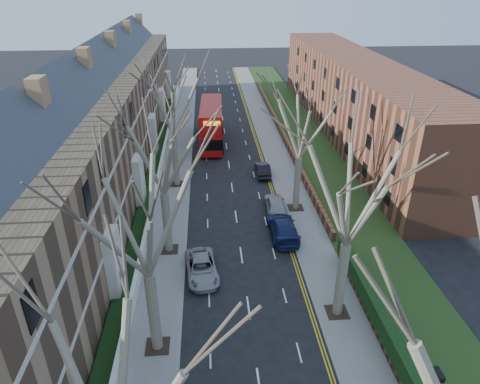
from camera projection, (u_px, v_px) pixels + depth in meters
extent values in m
cube|color=slate|center=(180.00, 147.00, 54.61)|extent=(3.00, 102.00, 0.12)
cube|color=slate|center=(273.00, 144.00, 55.44)|extent=(3.00, 102.00, 0.12)
cube|color=#8F6A48|center=(98.00, 132.00, 44.72)|extent=(9.00, 78.00, 10.00)
cube|color=#32363D|center=(89.00, 74.00, 41.99)|extent=(4.67, 78.00, 4.67)
cube|color=silver|center=(142.00, 145.00, 45.71)|extent=(0.12, 78.00, 0.35)
cube|color=silver|center=(139.00, 113.00, 44.12)|extent=(0.12, 78.00, 0.35)
cube|color=brown|center=(354.00, 97.00, 57.53)|extent=(8.00, 54.00, 10.00)
cube|color=brown|center=(281.00, 130.00, 58.87)|extent=(0.35, 54.00, 0.90)
cube|color=black|center=(409.00, 374.00, 22.15)|extent=(0.70, 24.00, 1.20)
cube|color=white|center=(161.00, 169.00, 47.14)|extent=(0.30, 78.00, 1.00)
cube|color=#233E16|center=(307.00, 143.00, 55.71)|extent=(6.00, 102.00, 0.06)
cube|color=black|center=(439.00, 375.00, 13.98)|extent=(0.18, 0.50, 0.22)
cylinder|color=#706750|center=(154.00, 313.00, 24.13)|extent=(0.64, 0.64, 5.25)
cube|color=#2D2116|center=(158.00, 346.00, 25.32)|extent=(1.40, 1.40, 0.05)
cylinder|color=#706750|center=(167.00, 222.00, 33.04)|extent=(0.64, 0.64, 5.07)
cube|color=#2D2116|center=(169.00, 249.00, 34.19)|extent=(1.40, 1.40, 0.05)
cylinder|color=#706750|center=(176.00, 161.00, 43.65)|extent=(0.60, 0.60, 5.25)
cube|color=#2D2116|center=(177.00, 184.00, 44.84)|extent=(1.40, 1.40, 0.05)
cylinder|color=#706750|center=(341.00, 280.00, 26.69)|extent=(0.64, 0.64, 5.25)
cube|color=#2D2116|center=(337.00, 312.00, 27.88)|extent=(1.40, 1.40, 0.05)
cylinder|color=#706750|center=(297.00, 184.00, 39.15)|extent=(0.60, 0.60, 5.07)
cube|color=#2D2116|center=(296.00, 208.00, 40.30)|extent=(1.40, 1.40, 0.05)
cube|color=#A60D0B|center=(212.00, 131.00, 55.46)|extent=(3.12, 12.07, 2.40)
cube|color=#A60D0B|center=(211.00, 114.00, 54.41)|extent=(3.10, 11.47, 2.18)
cube|color=black|center=(212.00, 128.00, 55.23)|extent=(3.11, 11.12, 0.98)
cube|color=black|center=(211.00, 113.00, 54.37)|extent=(3.10, 10.88, 0.98)
imported|color=#949599|center=(202.00, 268.00, 31.18)|extent=(2.76, 5.03, 1.34)
imported|color=#16214E|center=(283.00, 228.00, 35.87)|extent=(2.30, 5.50, 1.59)
imported|color=#989AA1|center=(275.00, 204.00, 39.53)|extent=(1.85, 4.55, 1.55)
imported|color=black|center=(263.00, 169.00, 46.84)|extent=(1.43, 4.07, 1.34)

